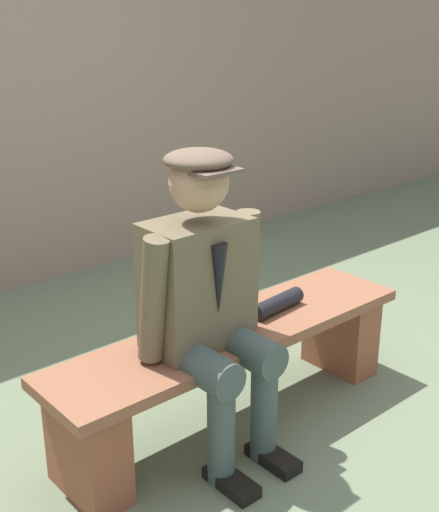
{
  "coord_description": "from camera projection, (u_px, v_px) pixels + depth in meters",
  "views": [
    {
      "loc": [
        1.75,
        1.93,
        1.74
      ],
      "look_at": [
        0.08,
        0.0,
        0.81
      ],
      "focal_mm": 47.1,
      "sensor_mm": 36.0,
      "label": 1
    }
  ],
  "objects": [
    {
      "name": "seated_man",
      "position": [
        207.0,
        293.0,
        2.64
      ],
      "size": [
        0.58,
        0.59,
        1.27
      ],
      "color": "brown",
      "rests_on": "ground"
    },
    {
      "name": "rolled_magazine",
      "position": [
        277.0,
        303.0,
        3.04
      ],
      "size": [
        0.3,
        0.1,
        0.07
      ],
      "primitive_type": "cylinder",
      "rotation": [
        0.0,
        1.57,
        0.1
      ],
      "color": "black",
      "rests_on": "bench"
    },
    {
      "name": "ground_plane",
      "position": [
        233.0,
        419.0,
        3.05
      ],
      "size": [
        30.0,
        30.0,
        0.0
      ],
      "primitive_type": "plane",
      "color": "#626F52"
    },
    {
      "name": "bench",
      "position": [
        233.0,
        361.0,
        2.94
      ],
      "size": [
        1.76,
        0.43,
        0.46
      ],
      "color": "brown",
      "rests_on": "ground"
    }
  ]
}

